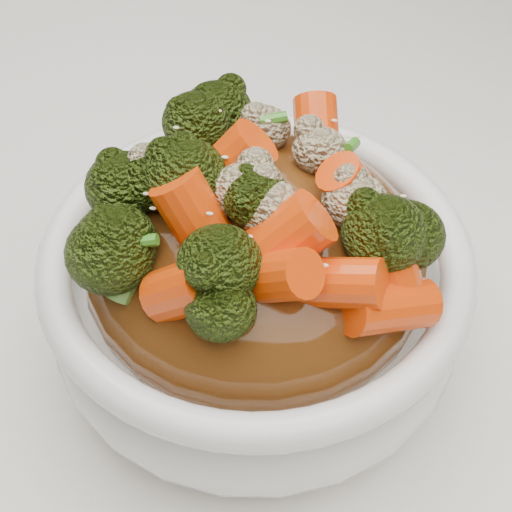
# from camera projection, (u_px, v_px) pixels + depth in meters

# --- Properties ---
(tablecloth) EXTENTS (1.20, 0.80, 0.04)m
(tablecloth) POSITION_uv_depth(u_px,v_px,m) (294.00, 360.00, 0.42)
(tablecloth) COLOR white
(tablecloth) RESTS_ON dining_table
(bowl) EXTENTS (0.22, 0.22, 0.08)m
(bowl) POSITION_uv_depth(u_px,v_px,m) (256.00, 297.00, 0.37)
(bowl) COLOR white
(bowl) RESTS_ON tablecloth
(sauce_base) EXTENTS (0.18, 0.18, 0.08)m
(sauce_base) POSITION_uv_depth(u_px,v_px,m) (256.00, 260.00, 0.35)
(sauce_base) COLOR #552C0E
(sauce_base) RESTS_ON bowl
(carrots) EXTENTS (0.18, 0.18, 0.04)m
(carrots) POSITION_uv_depth(u_px,v_px,m) (256.00, 167.00, 0.31)
(carrots) COLOR #EC4207
(carrots) RESTS_ON sauce_base
(broccoli) EXTENTS (0.18, 0.18, 0.04)m
(broccoli) POSITION_uv_depth(u_px,v_px,m) (256.00, 168.00, 0.31)
(broccoli) COLOR black
(broccoli) RESTS_ON sauce_base
(cauliflower) EXTENTS (0.18, 0.18, 0.03)m
(cauliflower) POSITION_uv_depth(u_px,v_px,m) (256.00, 172.00, 0.31)
(cauliflower) COLOR tan
(cauliflower) RESTS_ON sauce_base
(scallions) EXTENTS (0.13, 0.13, 0.02)m
(scallions) POSITION_uv_depth(u_px,v_px,m) (256.00, 165.00, 0.31)
(scallions) COLOR #357B1C
(scallions) RESTS_ON sauce_base
(sesame_seeds) EXTENTS (0.16, 0.16, 0.01)m
(sesame_seeds) POSITION_uv_depth(u_px,v_px,m) (256.00, 165.00, 0.31)
(sesame_seeds) COLOR beige
(sesame_seeds) RESTS_ON sauce_base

